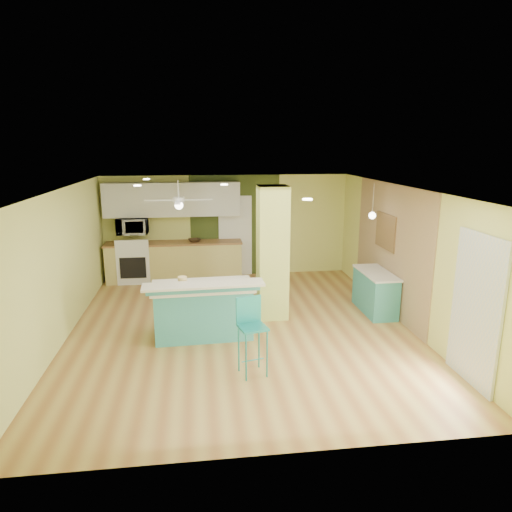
# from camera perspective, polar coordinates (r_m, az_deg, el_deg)

# --- Properties ---
(floor) EXTENTS (6.00, 7.00, 0.01)m
(floor) POSITION_cam_1_polar(r_m,az_deg,el_deg) (8.35, -1.90, -8.97)
(floor) COLOR #A16A38
(floor) RESTS_ON ground
(ceiling) EXTENTS (6.00, 7.00, 0.01)m
(ceiling) POSITION_cam_1_polar(r_m,az_deg,el_deg) (7.73, -2.04, 8.44)
(ceiling) COLOR white
(ceiling) RESTS_ON wall_back
(wall_back) EXTENTS (6.00, 0.01, 2.50)m
(wall_back) POSITION_cam_1_polar(r_m,az_deg,el_deg) (11.37, -3.65, 3.77)
(wall_back) COLOR #DBDF77
(wall_back) RESTS_ON floor
(wall_front) EXTENTS (6.00, 0.01, 2.50)m
(wall_front) POSITION_cam_1_polar(r_m,az_deg,el_deg) (4.66, 2.20, -11.31)
(wall_front) COLOR #DBDF77
(wall_front) RESTS_ON floor
(wall_left) EXTENTS (0.01, 7.00, 2.50)m
(wall_left) POSITION_cam_1_polar(r_m,az_deg,el_deg) (8.24, -23.25, -1.22)
(wall_left) COLOR #DBDF77
(wall_left) RESTS_ON floor
(wall_right) EXTENTS (0.01, 7.00, 2.50)m
(wall_right) POSITION_cam_1_polar(r_m,az_deg,el_deg) (8.75, 18.03, 0.05)
(wall_right) COLOR #DBDF77
(wall_right) RESTS_ON floor
(wood_panel) EXTENTS (0.02, 3.40, 2.50)m
(wood_panel) POSITION_cam_1_polar(r_m,az_deg,el_deg) (9.27, 16.38, 0.93)
(wood_panel) COLOR #917253
(wood_panel) RESTS_ON floor
(olive_accent) EXTENTS (2.20, 0.02, 2.50)m
(olive_accent) POSITION_cam_1_polar(r_m,az_deg,el_deg) (11.36, -2.63, 3.78)
(olive_accent) COLOR #39471C
(olive_accent) RESTS_ON floor
(interior_door) EXTENTS (0.82, 0.05, 2.00)m
(interior_door) POSITION_cam_1_polar(r_m,az_deg,el_deg) (11.38, -2.61, 2.52)
(interior_door) COLOR white
(interior_door) RESTS_ON floor
(french_door) EXTENTS (0.04, 1.08, 2.10)m
(french_door) POSITION_cam_1_polar(r_m,az_deg,el_deg) (6.86, 25.77, -6.12)
(french_door) COLOR silver
(french_door) RESTS_ON floor
(column) EXTENTS (0.55, 0.55, 2.50)m
(column) POSITION_cam_1_polar(r_m,az_deg,el_deg) (8.51, 2.07, 0.37)
(column) COLOR #C3CC5E
(column) RESTS_ON floor
(kitchen_run) EXTENTS (3.25, 0.63, 0.94)m
(kitchen_run) POSITION_cam_1_polar(r_m,az_deg,el_deg) (11.22, -10.12, -0.62)
(kitchen_run) COLOR tan
(kitchen_run) RESTS_ON floor
(stove) EXTENTS (0.76, 0.66, 1.08)m
(stove) POSITION_cam_1_polar(r_m,az_deg,el_deg) (11.31, -14.93, -0.83)
(stove) COLOR white
(stove) RESTS_ON floor
(upper_cabinets) EXTENTS (3.20, 0.34, 0.80)m
(upper_cabinets) POSITION_cam_1_polar(r_m,az_deg,el_deg) (11.07, -10.41, 6.97)
(upper_cabinets) COLOR silver
(upper_cabinets) RESTS_ON wall_back
(microwave) EXTENTS (0.70, 0.48, 0.39)m
(microwave) POSITION_cam_1_polar(r_m,az_deg,el_deg) (11.13, -15.20, 3.62)
(microwave) COLOR white
(microwave) RESTS_ON wall_back
(ceiling_fan) EXTENTS (1.41, 1.41, 0.61)m
(ceiling_fan) POSITION_cam_1_polar(r_m,az_deg,el_deg) (9.74, -9.64, 6.84)
(ceiling_fan) COLOR white
(ceiling_fan) RESTS_ON ceiling
(pendant_lamp) EXTENTS (0.14, 0.14, 0.69)m
(pendant_lamp) POSITION_cam_1_polar(r_m,az_deg,el_deg) (9.16, 14.33, 4.95)
(pendant_lamp) COLOR silver
(pendant_lamp) RESTS_ON ceiling
(wall_decor) EXTENTS (0.03, 0.90, 0.70)m
(wall_decor) POSITION_cam_1_polar(r_m,az_deg,el_deg) (9.38, 15.89, 2.98)
(wall_decor) COLOR brown
(wall_decor) RESTS_ON wood_panel
(peninsula) EXTENTS (1.97, 1.11, 1.04)m
(peninsula) POSITION_cam_1_polar(r_m,az_deg,el_deg) (7.92, -6.60, -6.57)
(peninsula) COLOR teal
(peninsula) RESTS_ON floor
(bar_stool) EXTENTS (0.45, 0.45, 1.13)m
(bar_stool) POSITION_cam_1_polar(r_m,az_deg,el_deg) (6.54, -0.64, -8.40)
(bar_stool) COLOR teal
(bar_stool) RESTS_ON floor
(side_counter) EXTENTS (0.54, 1.26, 0.81)m
(side_counter) POSITION_cam_1_polar(r_m,az_deg,el_deg) (9.28, 14.67, -4.35)
(side_counter) COLOR teal
(side_counter) RESTS_ON floor
(fruit_bowl) EXTENTS (0.36, 0.36, 0.07)m
(fruit_bowl) POSITION_cam_1_polar(r_m,az_deg,el_deg) (11.06, -7.70, 1.95)
(fruit_bowl) COLOR #332314
(fruit_bowl) RESTS_ON kitchen_run
(canister) EXTENTS (0.15, 0.15, 0.18)m
(canister) POSITION_cam_1_polar(r_m,az_deg,el_deg) (7.70, -9.19, -3.21)
(canister) COLOR yellow
(canister) RESTS_ON peninsula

